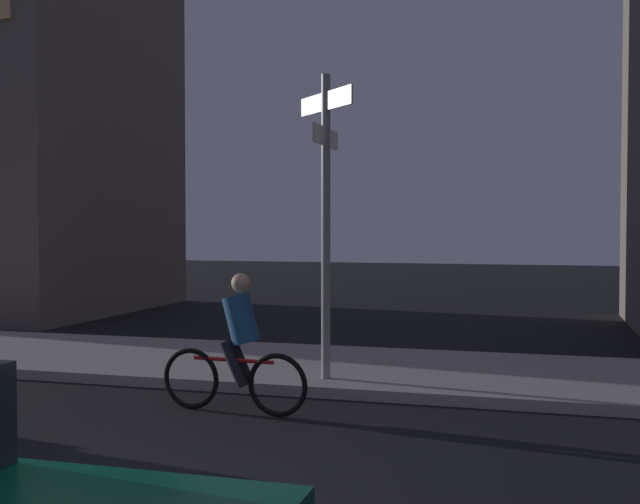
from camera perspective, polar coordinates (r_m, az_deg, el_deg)
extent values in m
cube|color=#9E9991|center=(11.46, -0.27, -8.51)|extent=(40.00, 3.32, 0.14)
cylinder|color=gray|center=(10.11, 0.43, 1.84)|extent=(0.12, 0.12, 3.98)
cube|color=beige|center=(10.24, 0.43, 11.06)|extent=(0.95, 0.95, 0.24)
cube|color=beige|center=(10.18, 0.43, 8.51)|extent=(0.03, 1.13, 0.24)
torus|color=black|center=(9.28, -9.51, -9.20)|extent=(0.72, 0.11, 0.72)
torus|color=black|center=(8.80, -3.16, -9.79)|extent=(0.72, 0.11, 0.72)
cylinder|color=red|center=(8.98, -6.43, -7.94)|extent=(1.00, 0.11, 0.04)
cylinder|color=navy|center=(8.87, -5.85, -4.96)|extent=(0.47, 0.35, 0.61)
sphere|color=tan|center=(8.83, -5.86, -2.28)|extent=(0.22, 0.22, 0.22)
cylinder|color=black|center=(8.88, -6.39, -8.24)|extent=(0.35, 0.14, 0.55)
cylinder|color=black|center=(9.04, -5.88, -8.06)|extent=(0.35, 0.14, 0.55)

